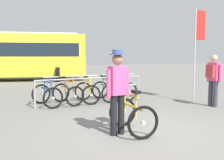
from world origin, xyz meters
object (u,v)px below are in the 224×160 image
Objects in this scene: racked_bike_blue at (47,95)px; racked_bike_teal at (105,91)px; person_with_featured_bike at (117,89)px; racked_bike_orange at (68,93)px; bus_distant at (7,54)px; banner_flag at (198,38)px; featured_bicycle at (130,110)px; racked_bike_yellow at (87,92)px; pedestrian_with_backpack at (213,77)px; racked_bike_lime at (122,89)px.

racked_bike_blue and racked_bike_teal have the same top height.
racked_bike_orange is at bearing 91.20° from person_with_featured_bike.
bus_distant is 3.22× the size of banner_flag.
racked_bike_teal is at bearing 75.54° from featured_bicycle.
racked_bike_orange is (0.70, 0.06, -0.00)m from racked_bike_blue.
racked_bike_yellow is 10.12m from bus_distant.
racked_bike_blue is 2.10m from racked_bike_teal.
racked_bike_orange is 3.62m from featured_bicycle.
racked_bike_yellow is at bearing 5.11° from racked_bike_orange.
racked_bike_teal is (2.09, 0.19, 0.00)m from racked_bike_blue.
racked_bike_yellow is at bearing 80.66° from person_with_featured_bike.
bus_distant is (-5.57, 12.11, 0.80)m from pedestrian_with_backpack.
racked_bike_blue is 2.80m from racked_bike_lime.
bus_distant reaches higher than featured_bicycle.
banner_flag is at bearing -28.48° from racked_bike_teal.
pedestrian_with_backpack is at bearing -41.53° from racked_bike_teal.
banner_flag is (4.23, -1.41, 1.86)m from racked_bike_orange.
person_with_featured_bike is at bearing -99.34° from racked_bike_yellow.
featured_bicycle is at bearing -72.18° from racked_bike_blue.
racked_bike_orange is at bearing -81.49° from bus_distant.
featured_bicycle is 0.73× the size of pedestrian_with_backpack.
bus_distant is at bearing 110.25° from racked_bike_lime.
banner_flag is (2.13, -1.60, 1.86)m from racked_bike_lime.
racked_bike_blue is at bearing 155.29° from pedestrian_with_backpack.
bus_distant is at bearing 106.43° from racked_bike_teal.
racked_bike_lime is 0.37× the size of banner_flag.
racked_bike_lime is at bearing 62.63° from person_with_featured_bike.
racked_bike_lime is at bearing 5.11° from racked_bike_blue.
racked_bike_teal is at bearing -174.89° from racked_bike_lime.
racked_bike_blue is 0.73× the size of pedestrian_with_backpack.
bus_distant is at bearing 96.53° from person_with_featured_bike.
racked_bike_yellow is 0.95× the size of featured_bicycle.
racked_bike_teal is at bearing 151.52° from banner_flag.
featured_bicycle is 0.12× the size of bus_distant.
person_with_featured_bike is at bearing -160.34° from pedestrian_with_backpack.
pedestrian_with_backpack reaches higher than racked_bike_teal.
racked_bike_lime is (2.79, 0.25, 0.00)m from racked_bike_blue.
featured_bicycle is at bearing -113.67° from racked_bike_lime.
racked_bike_lime is at bearing 129.22° from pedestrian_with_backpack.
racked_bike_teal is 3.84m from featured_bicycle.
racked_bike_orange is 0.71× the size of person_with_featured_bike.
person_with_featured_bike is 0.54× the size of banner_flag.
racked_bike_orange is at bearing -174.89° from racked_bike_teal.
racked_bike_yellow is (0.70, 0.06, 0.00)m from racked_bike_orange.
racked_bike_blue is at bearing 164.68° from banner_flag.
racked_bike_blue is 0.12× the size of bus_distant.
racked_bike_teal is 10.23m from bus_distant.
featured_bicycle is at bearing -94.08° from racked_bike_yellow.
bus_distant is at bearing 98.09° from featured_bicycle.
racked_bike_orange is 2.10m from racked_bike_lime.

